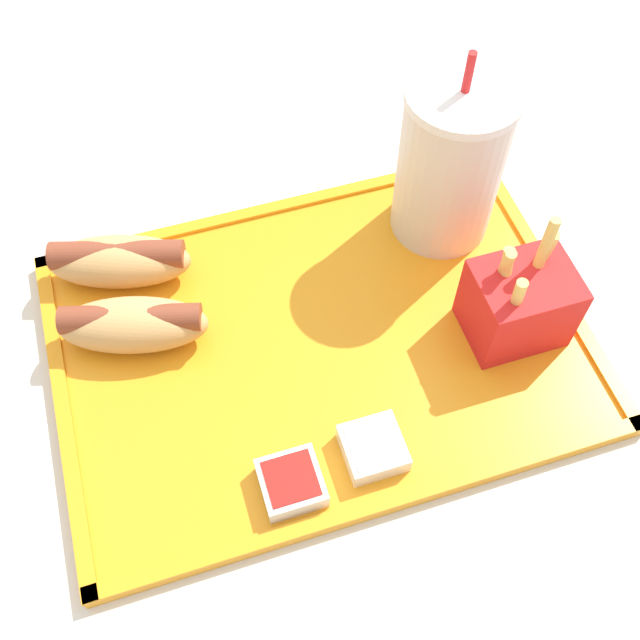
# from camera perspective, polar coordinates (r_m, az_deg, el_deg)

# --- Properties ---
(ground_plane) EXTENTS (8.00, 8.00, 0.00)m
(ground_plane) POSITION_cam_1_polar(r_m,az_deg,el_deg) (1.31, -0.40, -16.75)
(ground_plane) COLOR #383333
(dining_table) EXTENTS (1.27, 1.09, 0.71)m
(dining_table) POSITION_cam_1_polar(r_m,az_deg,el_deg) (0.97, -0.52, -11.08)
(dining_table) COLOR beige
(dining_table) RESTS_ON ground_plane
(food_tray) EXTENTS (0.44, 0.31, 0.01)m
(food_tray) POSITION_cam_1_polar(r_m,az_deg,el_deg) (0.64, -0.00, -1.68)
(food_tray) COLOR orange
(food_tray) RESTS_ON dining_table
(soda_cup) EXTENTS (0.09, 0.09, 0.19)m
(soda_cup) POSITION_cam_1_polar(r_m,az_deg,el_deg) (0.66, 9.91, 11.75)
(soda_cup) COLOR silver
(soda_cup) RESTS_ON food_tray
(hot_dog_far) EXTENTS (0.13, 0.08, 0.04)m
(hot_dog_far) POSITION_cam_1_polar(r_m,az_deg,el_deg) (0.67, -15.06, 4.42)
(hot_dog_far) COLOR tan
(hot_dog_far) RESTS_ON food_tray
(hot_dog_near) EXTENTS (0.13, 0.08, 0.04)m
(hot_dog_near) POSITION_cam_1_polar(r_m,az_deg,el_deg) (0.63, -14.08, -0.28)
(hot_dog_near) COLOR tan
(hot_dog_near) RESTS_ON food_tray
(fries_carton) EXTENTS (0.08, 0.06, 0.12)m
(fries_carton) POSITION_cam_1_polar(r_m,az_deg,el_deg) (0.63, 14.91, 1.35)
(fries_carton) COLOR red
(fries_carton) RESTS_ON food_tray
(sauce_cup_mayo) EXTENTS (0.05, 0.05, 0.02)m
(sauce_cup_mayo) POSITION_cam_1_polar(r_m,az_deg,el_deg) (0.58, 4.07, -9.68)
(sauce_cup_mayo) COLOR silver
(sauce_cup_mayo) RESTS_ON food_tray
(sauce_cup_ketchup) EXTENTS (0.05, 0.05, 0.02)m
(sauce_cup_ketchup) POSITION_cam_1_polar(r_m,az_deg,el_deg) (0.57, -2.20, -12.28)
(sauce_cup_ketchup) COLOR silver
(sauce_cup_ketchup) RESTS_ON food_tray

